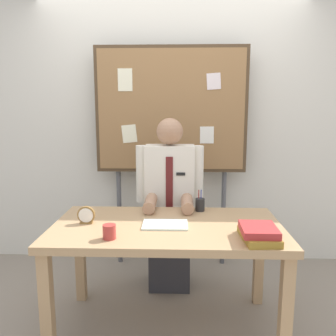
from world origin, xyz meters
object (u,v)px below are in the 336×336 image
(desk, at_px, (167,238))
(open_notebook, at_px, (165,225))
(pen_holder, at_px, (200,205))
(person, at_px, (170,211))
(coffee_mug, at_px, (109,232))
(book_stack, at_px, (259,233))
(desk_clock, at_px, (86,216))
(bulletin_board, at_px, (171,113))

(desk, distance_m, open_notebook, 0.10)
(open_notebook, relative_size, pen_holder, 1.85)
(person, bearing_deg, coffee_mug, -111.22)
(book_stack, height_order, coffee_mug, coffee_mug)
(desk, distance_m, desk_clock, 0.56)
(coffee_mug, distance_m, pen_holder, 0.81)
(book_stack, height_order, open_notebook, book_stack)
(book_stack, distance_m, desk_clock, 1.12)
(book_stack, bearing_deg, pen_holder, 118.51)
(person, bearing_deg, open_notebook, -91.13)
(bulletin_board, height_order, coffee_mug, bulletin_board)
(book_stack, bearing_deg, desk, 155.16)
(open_notebook, bearing_deg, person, 88.87)
(person, relative_size, pen_holder, 8.99)
(bulletin_board, distance_m, pen_holder, 0.99)
(bulletin_board, bearing_deg, desk_clock, -118.12)
(person, height_order, book_stack, person)
(desk_clock, xyz_separation_m, coffee_mug, (0.21, -0.27, -0.01))
(desk_clock, bearing_deg, desk, -0.59)
(pen_holder, bearing_deg, open_notebook, -125.96)
(bulletin_board, height_order, open_notebook, bulletin_board)
(person, relative_size, coffee_mug, 16.73)
(bulletin_board, relative_size, pen_holder, 12.93)
(pen_holder, bearing_deg, book_stack, -61.49)
(person, xyz_separation_m, pen_holder, (0.24, -0.27, 0.13))
(person, bearing_deg, bulletin_board, 90.02)
(open_notebook, bearing_deg, book_stack, -22.65)
(person, distance_m, bulletin_board, 0.91)
(person, xyz_separation_m, desk_clock, (-0.54, -0.58, 0.14))
(open_notebook, height_order, coffee_mug, coffee_mug)
(desk, height_order, person, person)
(coffee_mug, xyz_separation_m, pen_holder, (0.57, 0.59, 0.01))
(desk, xyz_separation_m, bulletin_board, (-0.00, 1.02, 0.81))
(book_stack, height_order, pen_holder, pen_holder)
(person, relative_size, bulletin_board, 0.70)
(bulletin_board, distance_m, desk_clock, 1.33)
(person, distance_m, book_stack, 1.01)
(person, height_order, bulletin_board, bulletin_board)
(desk_clock, distance_m, coffee_mug, 0.34)
(person, xyz_separation_m, book_stack, (0.55, -0.84, 0.12))
(desk, relative_size, person, 1.06)
(book_stack, distance_m, open_notebook, 0.61)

